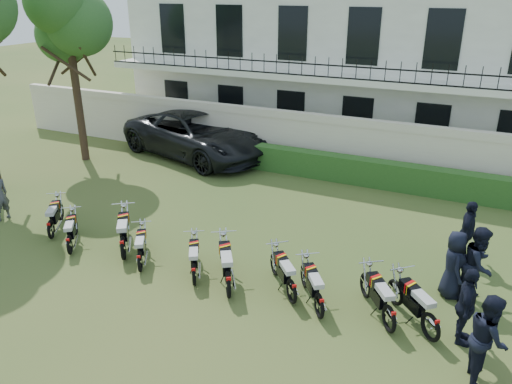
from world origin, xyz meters
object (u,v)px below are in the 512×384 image
motorcycle_3 (139,257)px  motorcycle_4 (194,270)px  officer_3 (454,264)px  motorcycle_5 (228,279)px  motorcycle_9 (432,321)px  tree_west_near (67,15)px  motorcycle_1 (69,240)px  motorcycle_0 (50,225)px  motorcycle_2 (123,243)px  motorcycle_8 (390,313)px  officer_2 (466,307)px  motorcycle_6 (292,286)px  motorcycle_7 (320,300)px  officer_5 (467,232)px  officer_1 (488,338)px  officer_4 (478,265)px  suv (196,135)px

motorcycle_3 → motorcycle_4: 1.62m
motorcycle_4 → officer_3: bearing=-9.1°
motorcycle_5 → motorcycle_9: motorcycle_5 is taller
tree_west_near → motorcycle_4: 12.64m
motorcycle_3 → officer_3: size_ratio=0.89×
tree_west_near → motorcycle_1: size_ratio=5.40×
motorcycle_0 → motorcycle_2: bearing=-34.6°
tree_west_near → motorcycle_8: (14.19, -6.19, -5.40)m
tree_west_near → officer_2: size_ratio=4.52×
motorcycle_2 → motorcycle_6: 4.88m
motorcycle_6 → motorcycle_7: bearing=-60.2°
motorcycle_7 → officer_5: size_ratio=0.90×
motorcycle_2 → officer_1: (9.03, -0.63, 0.39)m
officer_2 → officer_4: size_ratio=0.92×
tree_west_near → officer_4: size_ratio=4.16×
motorcycle_8 → suv: size_ratio=0.23×
officer_1 → officer_3: officer_1 is taller
tree_west_near → officer_3: bearing=-15.2°
tree_west_near → suv: bearing=30.6°
motorcycle_1 → motorcycle_9: bearing=-34.1°
motorcycle_1 → motorcycle_4: motorcycle_4 is taller
motorcycle_1 → motorcycle_6: 6.44m
suv → officer_3: (11.14, -6.58, -0.12)m
motorcycle_5 → motorcycle_6: (1.45, 0.43, -0.05)m
motorcycle_0 → motorcycle_6: bearing=-33.1°
suv → motorcycle_0: bearing=-162.2°
officer_2 → motorcycle_4: bearing=92.2°
motorcycle_9 → officer_5: bearing=41.6°
officer_1 → officer_2: officer_1 is taller
motorcycle_1 → officer_4: bearing=-23.4°
motorcycle_3 → officer_5: 8.71m
motorcycle_3 → motorcycle_8: size_ratio=0.93×
tree_west_near → officer_1: (16.06, -6.81, -4.98)m
tree_west_near → officer_4: (15.77, -4.12, -4.94)m
motorcycle_6 → officer_4: 4.36m
motorcycle_7 → officer_2: 3.02m
motorcycle_3 → officer_5: (7.60, 4.22, 0.44)m
officer_1 → officer_2: size_ratio=1.04×
officer_5 → motorcycle_5: bearing=136.7°
motorcycle_0 → motorcycle_5: bearing=-37.1°
motorcycle_0 → motorcycle_4: size_ratio=1.01×
officer_1 → motorcycle_3: bearing=76.1°
tree_west_near → motorcycle_1: bearing=-50.1°
motorcycle_4 → officer_4: 6.76m
motorcycle_4 → motorcycle_8: 4.76m
motorcycle_3 → suv: (-3.71, 8.91, 0.53)m
motorcycle_4 → motorcycle_7: 3.25m
tree_west_near → motorcycle_0: tree_west_near is taller
motorcycle_7 → officer_5: 4.96m
motorcycle_0 → officer_1: (11.75, -0.70, 0.45)m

